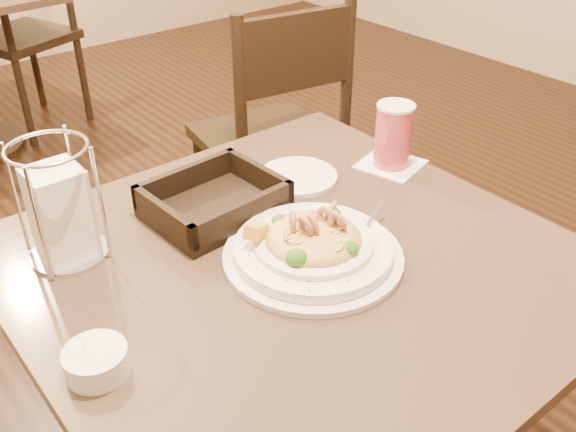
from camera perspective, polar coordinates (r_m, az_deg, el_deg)
main_table at (r=1.26m, az=0.59°, el=-12.33°), size 0.90×0.90×0.73m
dining_chair_near at (r=2.09m, az=-1.15°, el=7.46°), size 0.48×0.48×0.93m
dining_chair_far at (r=3.38m, az=-22.36°, el=15.11°), size 0.53×0.53×0.93m
pasta_bowl at (r=1.09m, az=2.23°, el=-2.63°), size 0.34×0.31×0.10m
drink_glass at (r=1.39m, az=9.36°, el=7.04°), size 0.15×0.15×0.14m
bread_basket at (r=1.23m, az=-6.58°, el=1.12°), size 0.25×0.21×0.07m
napkin_caddy at (r=1.13m, az=-19.57°, el=0.47°), size 0.13×0.13×0.21m
side_plate at (r=1.34m, az=0.88°, el=3.52°), size 0.20×0.20×0.01m
butter_ramekin at (r=0.94m, az=-16.67°, el=-12.28°), size 0.12×0.12×0.04m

